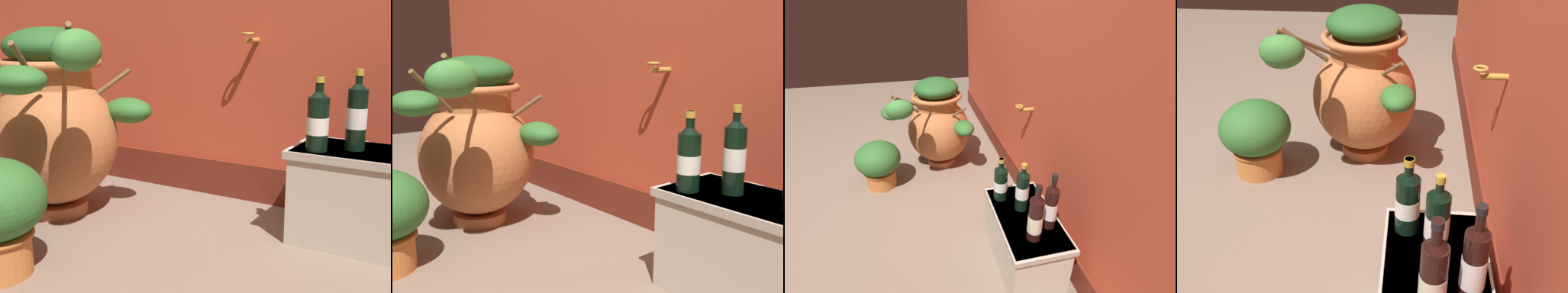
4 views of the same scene
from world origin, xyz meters
TOP-DOWN VIEW (x-y plane):
  - terracotta_urn at (-0.59, 0.50)m, footprint 0.79×0.73m
  - stone_ledge at (0.68, 0.85)m, footprint 0.59×0.33m
  - wine_bottle_middle at (0.61, 0.85)m, footprint 0.08×0.08m
  - wine_bottle_back at (0.49, 0.76)m, footprint 0.08×0.08m

SIDE VIEW (x-z plane):
  - stone_ledge at x=0.68m, z-range 0.01..0.38m
  - terracotta_urn at x=-0.59m, z-range 0.00..0.84m
  - wine_bottle_back at x=0.49m, z-range 0.35..0.63m
  - wine_bottle_middle at x=0.61m, z-range 0.35..0.66m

